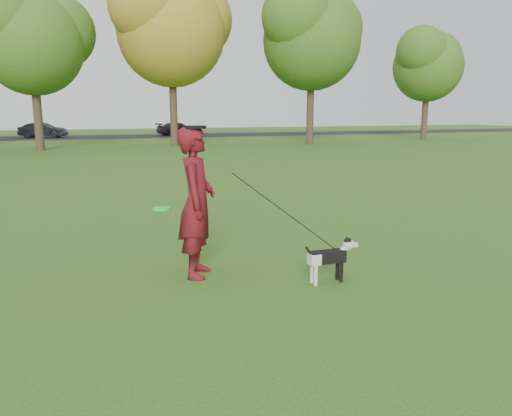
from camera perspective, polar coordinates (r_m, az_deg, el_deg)
name	(u,v)px	position (r m, az deg, el deg)	size (l,w,h in m)	color
ground	(258,282)	(6.76, 0.19, -8.49)	(120.00, 120.00, 0.00)	#285116
road	(100,137)	(46.09, -17.44, 7.77)	(120.00, 7.00, 0.02)	black
man	(197,203)	(6.84, -6.80, 0.62)	(0.75, 0.49, 2.06)	#5D0D1D
dog	(331,255)	(6.74, 8.60, -5.37)	(0.80, 0.16, 0.61)	black
car_mid	(43,130)	(46.07, -23.17, 8.18)	(1.32, 3.77, 1.24)	black
car_right	(178,129)	(46.91, -8.86, 8.92)	(1.64, 4.03, 1.17)	black
man_held_items	(284,212)	(6.76, 3.25, -0.41)	(2.32, 1.04, 1.66)	#20FD25
tree_row	(79,20)	(32.46, -19.59, 19.58)	(51.74, 8.86, 12.01)	#38281C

